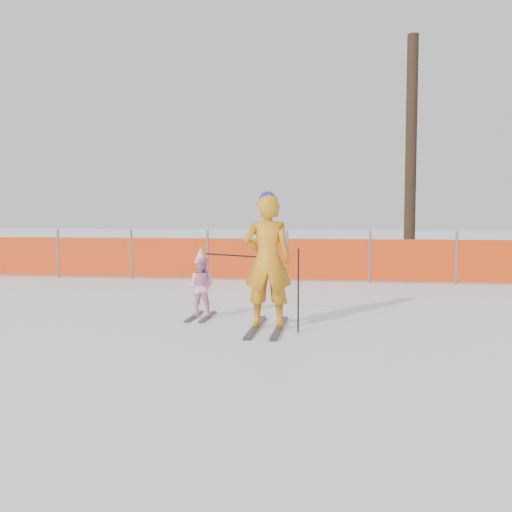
{
  "coord_description": "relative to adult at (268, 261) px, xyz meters",
  "views": [
    {
      "loc": [
        1.26,
        -7.98,
        1.6
      ],
      "look_at": [
        0.0,
        0.5,
        1.0
      ],
      "focal_mm": 40.0,
      "sensor_mm": 36.0,
      "label": 1
    }
  ],
  "objects": [
    {
      "name": "safety_fence",
      "position": [
        -1.42,
        5.96,
        -0.42
      ],
      "size": [
        17.91,
        0.06,
        1.25
      ],
      "color": "#595960",
      "rests_on": "ground"
    },
    {
      "name": "ski_poles",
      "position": [
        -0.06,
        0.08,
        -0.18
      ],
      "size": [
        1.52,
        0.9,
        1.16
      ],
      "color": "black",
      "rests_on": "ground"
    },
    {
      "name": "adult",
      "position": [
        0.0,
        0.0,
        0.0
      ],
      "size": [
        0.69,
        1.63,
        1.95
      ],
      "color": "black",
      "rests_on": "ground"
    },
    {
      "name": "child",
      "position": [
        -1.16,
        0.74,
        -0.47
      ],
      "size": [
        0.46,
        0.97,
        1.11
      ],
      "color": "black",
      "rests_on": "ground"
    },
    {
      "name": "tree_trunks",
      "position": [
        4.87,
        10.64,
        2.37
      ],
      "size": [
        4.99,
        1.11,
        7.13
      ],
      "color": "black",
      "rests_on": "ground"
    },
    {
      "name": "ground",
      "position": [
        -0.24,
        0.03,
        -0.97
      ],
      "size": [
        120.0,
        120.0,
        0.0
      ],
      "primitive_type": "plane",
      "color": "white",
      "rests_on": "ground"
    }
  ]
}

